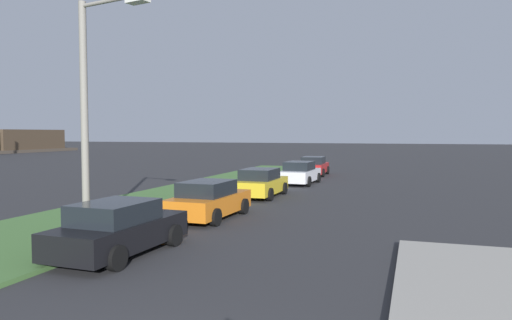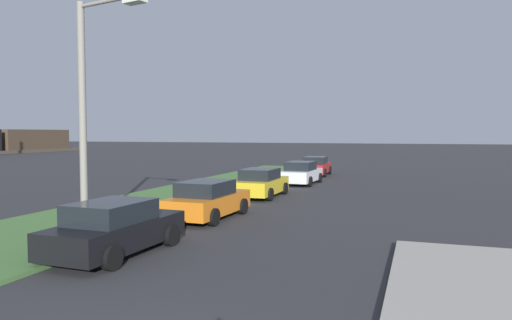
{
  "view_description": "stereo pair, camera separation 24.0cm",
  "coord_description": "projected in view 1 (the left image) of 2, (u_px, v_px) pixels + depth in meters",
  "views": [
    {
      "loc": [
        -4.54,
        -3.27,
        3.3
      ],
      "look_at": [
        17.32,
        4.02,
        2.0
      ],
      "focal_mm": 33.45,
      "sensor_mm": 36.0,
      "label": 1
    },
    {
      "loc": [
        -4.46,
        -3.5,
        3.3
      ],
      "look_at": [
        17.32,
        4.02,
        2.0
      ],
      "focal_mm": 33.45,
      "sensor_mm": 36.0,
      "label": 2
    }
  ],
  "objects": [
    {
      "name": "grass_median",
      "position": [
        90.0,
        221.0,
        17.52
      ],
      "size": [
        60.0,
        6.0,
        0.12
      ],
      "primitive_type": "cube",
      "color": "#477238",
      "rests_on": "ground"
    },
    {
      "name": "streetlight",
      "position": [
        92.0,
        99.0,
        15.19
      ],
      "size": [
        0.86,
        2.85,
        7.5
      ],
      "color": "gray",
      "rests_on": "ground"
    },
    {
      "name": "parked_car_orange",
      "position": [
        209.0,
        200.0,
        18.39
      ],
      "size": [
        4.36,
        2.13,
        1.47
      ],
      "rotation": [
        0.0,
        0.0,
        -0.03
      ],
      "color": "orange",
      "rests_on": "ground"
    },
    {
      "name": "parked_car_black",
      "position": [
        118.0,
        229.0,
        12.89
      ],
      "size": [
        4.36,
        2.14,
        1.47
      ],
      "rotation": [
        0.0,
        0.0,
        -0.04
      ],
      "color": "black",
      "rests_on": "ground"
    },
    {
      "name": "parked_car_yellow",
      "position": [
        260.0,
        183.0,
        24.65
      ],
      "size": [
        4.31,
        2.03,
        1.47
      ],
      "rotation": [
        0.0,
        0.0,
        0.0
      ],
      "color": "gold",
      "rests_on": "ground"
    },
    {
      "name": "parked_car_white",
      "position": [
        300.0,
        173.0,
        30.83
      ],
      "size": [
        4.35,
        2.11,
        1.47
      ],
      "rotation": [
        0.0,
        0.0,
        -0.03
      ],
      "color": "silver",
      "rests_on": "ground"
    },
    {
      "name": "parked_car_red",
      "position": [
        314.0,
        166.0,
        37.22
      ],
      "size": [
        4.37,
        2.15,
        1.47
      ],
      "rotation": [
        0.0,
        0.0,
        0.04
      ],
      "color": "red",
      "rests_on": "ground"
    }
  ]
}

